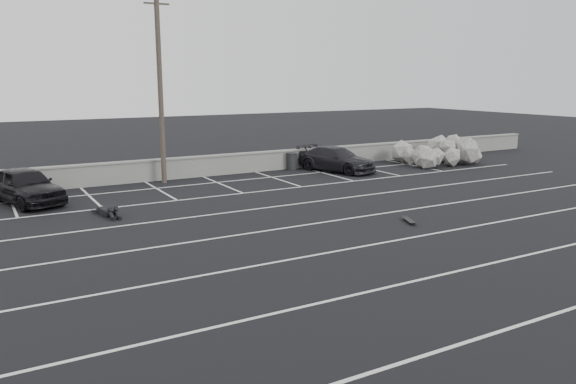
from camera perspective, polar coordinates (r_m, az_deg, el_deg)
ground at (r=16.65m, az=5.58°, el=-5.90°), size 120.00×120.00×0.00m
seawall at (r=28.83m, az=-10.62°, el=2.48°), size 50.00×0.45×1.06m
stall_lines at (r=20.23m, az=-1.81°, el=-2.70°), size 36.00×20.05×0.01m
car_left at (r=24.84m, az=-25.13°, el=0.60°), size 3.02×4.66×1.48m
car_right at (r=30.55m, az=4.97°, el=3.34°), size 3.20×4.88×1.31m
utility_pole at (r=27.35m, az=-12.85°, el=10.23°), size 1.18×0.24×8.88m
trash_bin at (r=30.99m, az=0.38°, el=3.16°), size 0.81×0.81×0.93m
riprap_pile at (r=34.50m, az=15.29°, el=3.77°), size 5.54×4.08×1.52m
person at (r=21.88m, az=-18.01°, el=-1.58°), size 1.37×2.49×0.46m
skateboard at (r=20.09m, az=12.22°, el=-2.85°), size 0.49×0.82×0.10m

